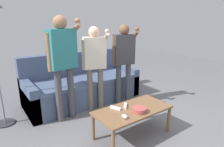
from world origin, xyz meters
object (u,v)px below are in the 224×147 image
snack_bowl (140,110)px  game_remote_nunchuk (125,116)px  player_center (95,59)px  game_remote_wand_near (115,108)px  coffee_table (133,112)px  player_right (124,55)px  couch (82,85)px  player_left (63,57)px  game_remote_wand_far (125,106)px

snack_bowl → game_remote_nunchuk: (-0.26, -0.01, -0.01)m
player_center → game_remote_wand_near: 1.01m
coffee_table → player_right: size_ratio=0.71×
couch → game_remote_nunchuk: bearing=-99.2°
coffee_table → game_remote_wand_near: size_ratio=6.60×
coffee_table → game_remote_nunchuk: (-0.25, -0.13, 0.07)m
game_remote_wand_near → snack_bowl: bearing=-51.1°
couch → player_right: (0.56, -0.60, 0.62)m
snack_bowl → player_left: (-0.56, 1.08, 0.58)m
couch → snack_bowl: size_ratio=11.98×
player_center → game_remote_wand_far: 1.01m
player_right → coffee_table: bearing=-122.3°
player_left → player_center: (0.56, 0.02, -0.10)m
coffee_table → game_remote_nunchuk: bearing=-152.9°
game_remote_nunchuk → game_remote_wand_near: size_ratio=0.56×
player_center → game_remote_nunchuk: bearing=-103.2°
couch → coffee_table: 1.51m
player_center → player_right: (0.56, -0.07, 0.01)m
coffee_table → player_center: 1.14m
snack_bowl → game_remote_wand_far: bearing=103.7°
snack_bowl → game_remote_nunchuk: 0.26m
couch → player_right: bearing=-46.7°
game_remote_nunchuk → game_remote_wand_near: game_remote_nunchuk is taller
couch → coffee_table: size_ratio=2.07×
coffee_table → game_remote_wand_far: bearing=112.3°
player_left → player_center: player_left is taller
player_right → game_remote_wand_far: player_right is taller
player_left → game_remote_wand_far: player_left is taller
couch → player_center: 0.80m
player_center → player_right: 0.57m
game_remote_wand_far → game_remote_wand_near: bearing=169.8°
player_left → game_remote_wand_near: bearing=-66.9°
player_right → snack_bowl: bearing=-118.9°
game_remote_wand_near → game_remote_wand_far: same height
game_remote_wand_near → couch: bearing=81.5°
game_remote_nunchuk → player_center: bearing=76.8°
player_center → game_remote_wand_near: (-0.20, -0.86, -0.50)m
coffee_table → game_remote_wand_near: 0.24m
couch → player_right: player_right is taller
player_center → snack_bowl: bearing=-90.2°
coffee_table → player_right: bearing=57.7°
player_left → player_right: 1.13m
player_right → game_remote_wand_near: size_ratio=9.32×
couch → player_left: 1.05m
couch → player_left: size_ratio=1.34×
player_left → coffee_table: bearing=-60.6°
couch → game_remote_wand_far: bearing=-92.5°
player_center → couch: bearing=89.7°
snack_bowl → game_remote_wand_far: size_ratio=1.26×
couch → coffee_table: couch is taller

